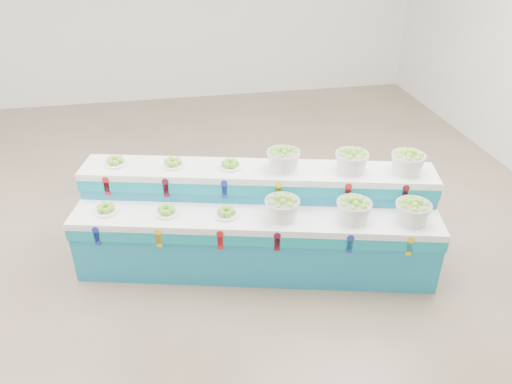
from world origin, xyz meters
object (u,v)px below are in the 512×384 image
basket_lower_left (282,207)px  basket_upper_right (408,162)px  plate_upper_mid (173,162)px  display_stand (256,221)px

basket_lower_left → basket_upper_right: basket_upper_right is taller
basket_lower_left → basket_upper_right: size_ratio=1.00×
basket_lower_left → plate_upper_mid: 1.26m
basket_lower_left → display_stand: bearing=125.6°
plate_upper_mid → display_stand: bearing=-28.5°
display_stand → plate_upper_mid: size_ratio=15.54×
display_stand → plate_upper_mid: bearing=165.4°
plate_upper_mid → basket_lower_left: bearing=-35.6°
display_stand → basket_lower_left: bearing=-40.5°
plate_upper_mid → basket_upper_right: (2.35, -0.58, 0.07)m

